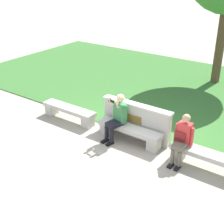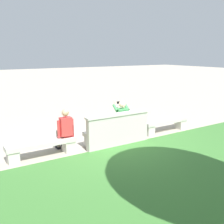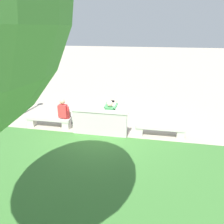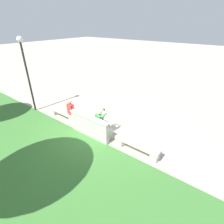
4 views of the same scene
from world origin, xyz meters
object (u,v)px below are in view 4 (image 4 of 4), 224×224
(backpack, at_px, (73,112))
(bench_main, at_px, (137,146))
(person_photographer, at_px, (102,121))
(bench_near, at_px, (95,127))
(bench_mid, at_px, (64,113))
(person_distant, at_px, (72,110))
(lamp_post, at_px, (26,65))

(backpack, bearing_deg, bench_main, 179.87)
(person_photographer, bearing_deg, bench_near, 11.90)
(person_photographer, relative_size, backpack, 3.08)
(bench_near, distance_m, person_photographer, 0.57)
(backpack, bearing_deg, person_photographer, -177.89)
(bench_mid, bearing_deg, backpack, -179.38)
(bench_main, xyz_separation_m, bench_mid, (4.47, 0.00, 0.00))
(bench_main, relative_size, backpack, 4.40)
(bench_near, xyz_separation_m, backpack, (1.48, -0.01, 0.33))
(person_distant, relative_size, lamp_post, 0.32)
(bench_main, bearing_deg, person_photographer, -2.32)
(backpack, relative_size, lamp_post, 0.11)
(bench_mid, distance_m, backpack, 0.82)
(person_photographer, xyz_separation_m, person_distant, (1.91, 0.01, -0.06))
(bench_near, distance_m, backpack, 1.52)
(bench_mid, height_order, lamp_post, lamp_post)
(bench_mid, bearing_deg, bench_main, 180.00)
(lamp_post, bearing_deg, person_photographer, -174.16)
(bench_main, xyz_separation_m, bench_near, (2.23, 0.00, 0.00))
(person_distant, bearing_deg, bench_mid, 5.57)
(bench_mid, xyz_separation_m, lamp_post, (2.08, 0.40, 2.30))
(bench_near, height_order, bench_mid, same)
(bench_mid, relative_size, person_distant, 1.50)
(backpack, distance_m, lamp_post, 3.48)
(person_distant, distance_m, backpack, 0.10)
(person_distant, height_order, lamp_post, lamp_post)
(bench_mid, bearing_deg, person_photographer, -178.32)
(bench_main, height_order, person_distant, person_distant)
(person_distant, bearing_deg, person_photographer, -179.72)
(bench_main, distance_m, backpack, 3.73)
(bench_main, relative_size, lamp_post, 0.47)
(bench_mid, distance_m, person_distant, 0.78)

